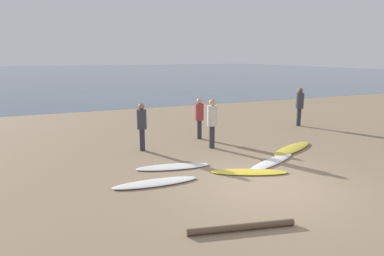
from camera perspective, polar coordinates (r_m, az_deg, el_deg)
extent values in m
cube|color=#8C7559|center=(17.92, -6.74, 1.05)|extent=(120.00, 120.00, 0.20)
cube|color=#475B6B|center=(71.18, -19.51, 8.68)|extent=(140.00, 100.00, 0.01)
ellipsoid|color=white|center=(9.06, -6.09, -9.03)|extent=(2.28, 0.63, 0.07)
ellipsoid|color=white|center=(10.27, -3.17, -6.45)|extent=(2.27, 0.97, 0.06)
ellipsoid|color=yellow|center=(9.94, 9.51, -7.22)|extent=(2.23, 1.41, 0.06)
ellipsoid|color=white|center=(10.96, 13.09, -5.53)|extent=(2.53, 1.50, 0.07)
ellipsoid|color=yellow|center=(12.66, 16.36, -3.29)|extent=(2.50, 1.62, 0.09)
cylinder|color=#2D2D38|center=(12.09, -8.28, -1.95)|extent=(0.19, 0.19, 0.78)
cylinder|color=#333842|center=(11.94, -8.39, 1.43)|extent=(0.34, 0.34, 0.67)
sphere|color=#936B4C|center=(11.87, -8.45, 3.55)|extent=(0.22, 0.22, 0.22)
cylinder|color=#2D2D38|center=(16.97, 17.34, 1.75)|extent=(0.20, 0.20, 0.84)
cylinder|color=#333842|center=(16.85, 17.51, 4.36)|extent=(0.36, 0.36, 0.73)
sphere|color=brown|center=(16.80, 17.61, 5.99)|extent=(0.24, 0.24, 0.24)
cylinder|color=#2D2D38|center=(12.32, 3.34, -1.47)|extent=(0.20, 0.20, 0.82)
cylinder|color=beige|center=(12.16, 3.38, 2.06)|extent=(0.36, 0.36, 0.72)
sphere|color=tan|center=(12.09, 3.41, 4.27)|extent=(0.23, 0.23, 0.23)
cylinder|color=#2D2D38|center=(13.66, 1.24, -0.24)|extent=(0.18, 0.18, 0.76)
cylinder|color=#9E3338|center=(13.53, 1.25, 2.69)|extent=(0.33, 0.33, 0.66)
sphere|color=tan|center=(13.47, 1.26, 4.53)|extent=(0.21, 0.21, 0.21)
cylinder|color=brown|center=(6.87, 8.22, -15.98)|extent=(2.12, 0.57, 0.13)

